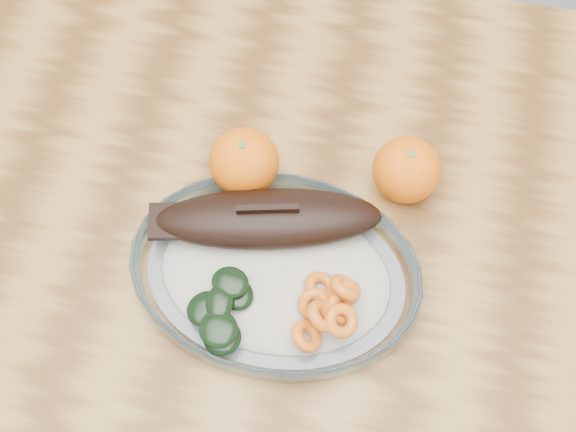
{
  "coord_description": "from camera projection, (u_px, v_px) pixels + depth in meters",
  "views": [
    {
      "loc": [
        0.14,
        -0.23,
        1.43
      ],
      "look_at": [
        0.08,
        0.06,
        0.77
      ],
      "focal_mm": 45.0,
      "sensor_mm": 36.0,
      "label": 1
    }
  ],
  "objects": [
    {
      "name": "ground",
      "position": [
        243.0,
        398.0,
        1.41
      ],
      "size": [
        3.0,
        3.0,
        0.0
      ],
      "primitive_type": "plane",
      "color": "slate",
      "rests_on": "ground"
    },
    {
      "name": "dining_table",
      "position": [
        211.0,
        294.0,
        0.81
      ],
      "size": [
        1.2,
        0.8,
        0.75
      ],
      "color": "#5B3715",
      "rests_on": "ground"
    },
    {
      "name": "plated_meal",
      "position": [
        275.0,
        270.0,
        0.7
      ],
      "size": [
        0.52,
        0.52,
        0.08
      ],
      "rotation": [
        0.0,
        0.0,
        0.01
      ],
      "color": "white",
      "rests_on": "dining_table"
    },
    {
      "name": "orange_left",
      "position": [
        244.0,
        162.0,
        0.73
      ],
      "size": [
        0.07,
        0.07,
        0.07
      ],
      "primitive_type": "sphere",
      "color": "#EF4F04",
      "rests_on": "dining_table"
    },
    {
      "name": "orange_right",
      "position": [
        406.0,
        170.0,
        0.73
      ],
      "size": [
        0.07,
        0.07,
        0.07
      ],
      "primitive_type": "sphere",
      "color": "#EF4F04",
      "rests_on": "dining_table"
    }
  ]
}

